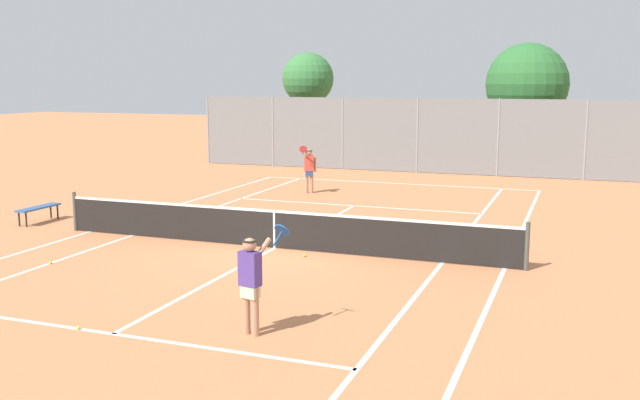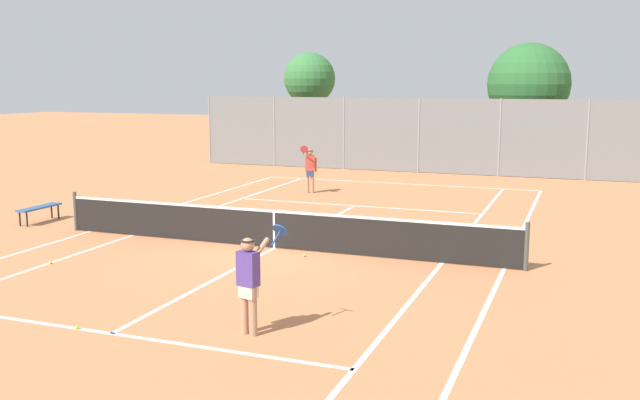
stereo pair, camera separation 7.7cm
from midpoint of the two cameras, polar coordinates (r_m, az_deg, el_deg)
The scene contains 12 objects.
ground_plane at distance 17.53m, azimuth -3.55°, elevation -3.86°, with size 120.00×120.00×0.00m, color #CC7A4C.
court_line_markings at distance 17.53m, azimuth -3.55°, elevation -3.86°, with size 11.10×23.90×0.01m.
tennis_net at distance 17.42m, azimuth -3.56°, elevation -2.24°, with size 12.00×0.10×1.07m.
player_near_side at distance 11.50m, azimuth -5.51°, elevation -6.30°, with size 0.78×0.71×1.77m.
player_far_left at distance 25.89m, azimuth -0.73°, elevation 2.59°, with size 0.43×0.90×1.77m.
loose_tennis_ball_0 at distance 12.59m, azimuth -18.69°, elevation -9.63°, with size 0.07×0.07×0.07m, color #D1DB33.
loose_tennis_ball_1 at distance 17.12m, azimuth -20.64°, elevation -4.68°, with size 0.07×0.07×0.07m, color #D1DB33.
loose_tennis_ball_2 at distance 16.65m, azimuth -1.16°, elevation -4.45°, with size 0.07×0.07×0.07m, color #D1DB33.
courtside_bench at distance 22.11m, azimuth -21.46°, elevation -0.63°, with size 0.36×1.50×0.47m.
back_fence at distance 31.96m, azimuth 7.97°, elevation 5.13°, with size 21.11×0.08×3.32m.
tree_behind_left at distance 37.47m, azimuth -0.88°, elevation 9.59°, with size 2.68×2.68×5.50m.
tree_behind_right at distance 34.52m, azimuth 16.32°, elevation 8.74°, with size 3.76×3.76×5.78m.
Camera 2 is at (7.07, -15.53, 4.06)m, focal length 40.00 mm.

